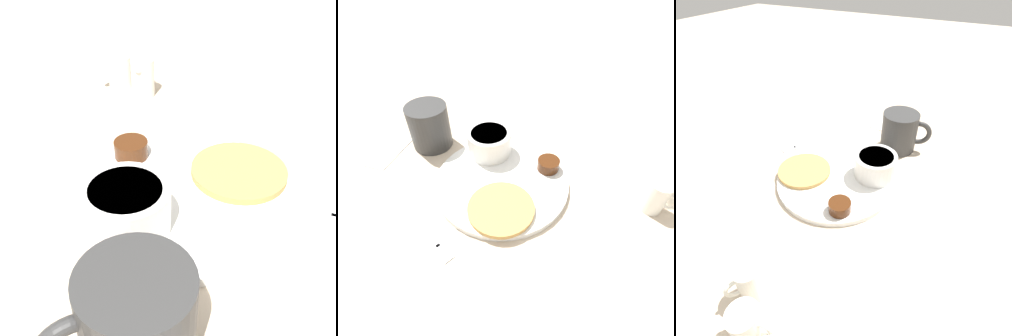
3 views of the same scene
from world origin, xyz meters
TOP-DOWN VIEW (x-y plane):
  - ground_plane at (0.00, 0.00)m, footprint 4.00×4.00m
  - plate at (0.00, 0.00)m, footprint 0.27×0.27m
  - pancake_stack at (0.08, 0.02)m, footprint 0.12×0.12m
  - bowl at (-0.08, -0.05)m, footprint 0.10×0.10m
  - syrup_cup at (-0.06, 0.09)m, footprint 0.05×0.05m
  - butter_ramekin at (-0.10, -0.04)m, footprint 0.04×0.04m
  - coffee_mug at (-0.09, -0.20)m, footprint 0.13×0.09m
  - creamer_pitcher_near at (-0.01, 0.29)m, footprint 0.04×0.06m
  - fork at (0.16, -0.08)m, footprint 0.09×0.13m
  - napkin at (-0.03, -0.30)m, footprint 0.12×0.09m

SIDE VIEW (x-z plane):
  - ground_plane at x=0.00m, z-range 0.00..0.00m
  - fork at x=0.16m, z-range 0.00..0.00m
  - napkin at x=-0.03m, z-range 0.00..0.00m
  - plate at x=0.00m, z-range 0.00..0.01m
  - pancake_stack at x=0.08m, z-range 0.01..0.02m
  - syrup_cup at x=-0.06m, z-range 0.01..0.04m
  - butter_ramekin at x=-0.10m, z-range 0.01..0.05m
  - creamer_pitcher_near at x=-0.01m, z-range 0.00..0.07m
  - bowl at x=-0.08m, z-range 0.01..0.07m
  - coffee_mug at x=-0.09m, z-range 0.00..0.10m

